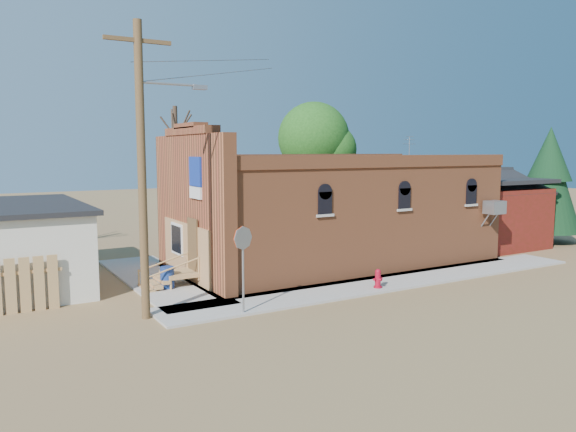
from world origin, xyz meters
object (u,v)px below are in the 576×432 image
stop_sign (243,246)px  trash_barrel (167,277)px  utility_pole (143,164)px  brick_bar (329,213)px  fire_hydrant (378,278)px

stop_sign → trash_barrel: size_ratio=3.45×
utility_pole → stop_sign: (2.72, -1.20, -2.57)m
utility_pole → brick_bar: bearing=23.7°
fire_hydrant → stop_sign: bearing=167.3°
brick_bar → stop_sign: size_ratio=5.94×
fire_hydrant → trash_barrel: size_ratio=0.89×
fire_hydrant → stop_sign: 6.02m
brick_bar → utility_pole: 10.96m
brick_bar → utility_pole: utility_pole is taller
brick_bar → fire_hydrant: 5.65m
fire_hydrant → stop_sign: size_ratio=0.26×
stop_sign → trash_barrel: bearing=108.2°
utility_pole → fire_hydrant: size_ratio=12.64×
brick_bar → fire_hydrant: size_ratio=23.04×
trash_barrel → brick_bar: bearing=8.3°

